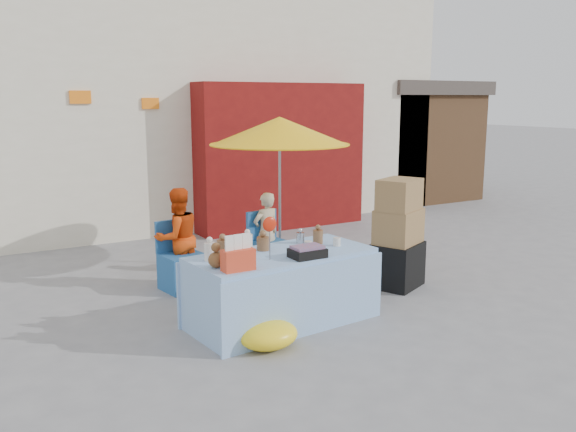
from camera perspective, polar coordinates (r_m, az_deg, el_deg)
ground at (r=6.68m, az=0.94°, el=-9.50°), size 80.00×80.00×0.00m
backdrop at (r=13.42m, az=-14.42°, el=13.92°), size 14.00×8.00×7.80m
market_table at (r=6.43m, az=-0.62°, el=-6.66°), size 2.05×1.10×1.19m
chair_left at (r=7.67m, az=-9.86°, el=-4.92°), size 0.55×0.54×0.85m
chair_right at (r=8.17m, az=-1.62°, el=-3.77°), size 0.55×0.54×0.85m
vendor_orange at (r=7.70m, az=-10.29°, el=-2.02°), size 0.67×0.56×1.25m
vendor_beige at (r=8.22m, az=-2.07°, el=-1.58°), size 0.44×0.32×1.10m
umbrella at (r=8.31m, az=-0.79°, el=7.91°), size 1.90×1.90×2.09m
box_stack at (r=7.70m, az=10.26°, el=-2.00°), size 0.77×0.72×1.37m
tarp_bundle at (r=5.88m, az=-1.83°, el=-11.07°), size 0.68×0.59×0.26m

